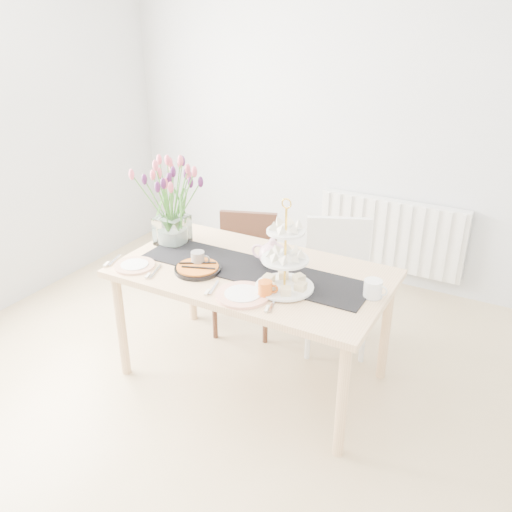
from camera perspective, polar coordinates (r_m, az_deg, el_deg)
The scene contains 15 objects.
room_shell at distance 2.62m, azimuth -8.48°, elevation 5.16°, with size 4.50×4.50×4.50m.
radiator at distance 4.60m, azimuth 13.97°, elevation 2.20°, with size 1.20×0.08×0.60m, color white.
dining_table at distance 3.23m, azimuth -0.36°, elevation -2.74°, with size 1.60×0.90×0.75m.
chair_brown at distance 3.90m, azimuth -1.05°, elevation -0.76°, with size 0.53×0.53×0.83m.
chair_white at distance 3.72m, azimuth 8.52°, elevation -1.91°, with size 0.57×0.57×0.88m.
table_runner at distance 3.19m, azimuth -0.36°, elevation -1.46°, with size 1.40×0.35×0.01m, color black.
tulip_vase at distance 3.47m, azimuth -9.11°, elevation 7.02°, with size 0.68×0.68×0.58m.
cake_stand at distance 2.93m, azimuth 3.06°, elevation -1.18°, with size 0.32×0.32×0.47m.
teapot at distance 3.20m, azimuth 1.72°, elevation 0.18°, with size 0.26×0.21×0.17m, color silver, non-canonical shape.
cream_jug at distance 2.96m, azimuth 12.19°, elevation -3.39°, with size 0.10×0.10×0.10m, color white.
tart_tin at distance 3.20m, azimuth -6.16°, elevation -1.34°, with size 0.28×0.28×0.03m.
mug_grey at distance 3.24m, azimuth -6.14°, elevation -0.34°, with size 0.08×0.08×0.10m, color slate.
mug_orange at distance 2.89m, azimuth 0.97°, elevation -3.53°, with size 0.08×0.08×0.09m, color orange.
plate_left at distance 3.32m, azimuth -12.66°, elevation -0.99°, with size 0.24×0.24×0.01m, color silver.
plate_right at distance 2.92m, azimuth -1.41°, elevation -4.10°, with size 0.30×0.30×0.02m, color silver.
Camera 1 is at (1.51, -1.95, 2.18)m, focal length 38.00 mm.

